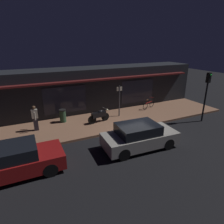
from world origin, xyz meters
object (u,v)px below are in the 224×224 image
object	(u,v)px
bicycle_parked	(149,104)
parked_car_far	(139,136)
sign_post	(119,99)
motorcycle	(99,116)
parked_car_near	(14,161)
person_photographer	(35,118)
trash_bin	(63,116)
traffic_light_pole	(207,89)

from	to	relation	value
bicycle_parked	parked_car_far	world-z (taller)	parked_car_far
sign_post	parked_car_far	distance (m)	4.79
motorcycle	parked_car_near	distance (m)	6.62
bicycle_parked	person_photographer	distance (m)	9.26
motorcycle	bicycle_parked	world-z (taller)	motorcycle
person_photographer	trash_bin	world-z (taller)	person_photographer
bicycle_parked	person_photographer	bearing A→B (deg)	-176.65
motorcycle	sign_post	distance (m)	2.12
motorcycle	traffic_light_pole	bearing A→B (deg)	-21.55
motorcycle	sign_post	bearing A→B (deg)	15.04
traffic_light_pole	parked_car_far	bearing A→B (deg)	-168.86
sign_post	trash_bin	world-z (taller)	sign_post
motorcycle	traffic_light_pole	distance (m)	7.87
parked_car_near	parked_car_far	world-z (taller)	same
motorcycle	trash_bin	xyz separation A→B (m)	(-2.33, 1.17, -0.03)
person_photographer	parked_car_near	distance (m)	4.39
trash_bin	sign_post	bearing A→B (deg)	-9.05
traffic_light_pole	parked_car_near	bearing A→B (deg)	-175.96
trash_bin	parked_car_far	bearing A→B (deg)	-59.83
motorcycle	bicycle_parked	size ratio (longest dim) A/B	1.08
trash_bin	parked_car_near	size ratio (longest dim) A/B	0.23
parked_car_near	parked_car_far	bearing A→B (deg)	-3.42
trash_bin	parked_car_far	xyz separation A→B (m)	(3.05, -5.24, 0.08)
person_photographer	motorcycle	bearing A→B (deg)	-6.51
bicycle_parked	trash_bin	world-z (taller)	trash_bin
sign_post	parked_car_near	bearing A→B (deg)	-150.28
parked_car_near	person_photographer	bearing A→B (deg)	72.93
bicycle_parked	parked_car_near	distance (m)	11.53
motorcycle	parked_car_far	distance (m)	4.13
motorcycle	parked_car_far	bearing A→B (deg)	-80.02
sign_post	trash_bin	xyz separation A→B (m)	(-4.20, 0.67, -0.89)
sign_post	traffic_light_pole	size ratio (longest dim) A/B	0.67
motorcycle	bicycle_parked	distance (m)	5.12
traffic_light_pole	parked_car_far	world-z (taller)	traffic_light_pole
motorcycle	bicycle_parked	bearing A→B (deg)	11.50
trash_bin	traffic_light_pole	world-z (taller)	traffic_light_pole
parked_car_near	traffic_light_pole	bearing A→B (deg)	4.04
parked_car_far	trash_bin	bearing A→B (deg)	120.17
trash_bin	parked_car_far	size ratio (longest dim) A/B	0.22
bicycle_parked	trash_bin	distance (m)	7.35
traffic_light_pole	parked_car_far	distance (m)	6.76
person_photographer	parked_car_near	world-z (taller)	person_photographer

